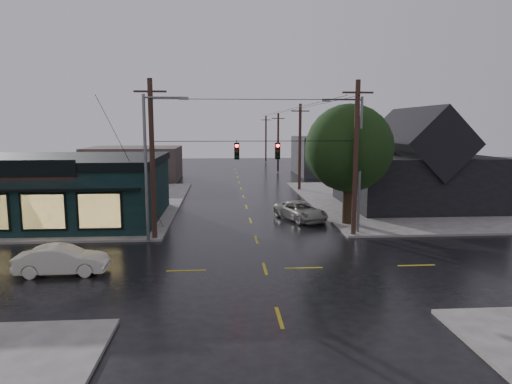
{
  "coord_description": "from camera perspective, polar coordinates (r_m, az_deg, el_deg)",
  "views": [
    {
      "loc": [
        -2.1,
        -22.44,
        7.28
      ],
      "look_at": [
        -0.1,
        4.78,
        3.29
      ],
      "focal_mm": 32.0,
      "sensor_mm": 36.0,
      "label": 1
    }
  ],
  "objects": [
    {
      "name": "sidewalk_nw",
      "position": [
        46.62,
        -26.72,
        -1.47
      ],
      "size": [
        28.0,
        28.0,
        0.15
      ],
      "primitive_type": "cube",
      "color": "#5E5B58",
      "rests_on": "ground"
    },
    {
      "name": "streetlight_ne",
      "position": [
        31.85,
        12.58,
        -5.1
      ],
      "size": [
        5.4,
        0.3,
        9.15
      ],
      "primitive_type": null,
      "color": "slate",
      "rests_on": "ground"
    },
    {
      "name": "bg_building_west",
      "position": [
        63.77,
        -14.96,
        3.47
      ],
      "size": [
        12.0,
        10.0,
        4.4
      ],
      "primitive_type": "cube",
      "color": "#41352F",
      "rests_on": "ground"
    },
    {
      "name": "utility_pole_nw",
      "position": [
        30.17,
        -12.52,
        -5.85
      ],
      "size": [
        2.0,
        0.32,
        10.15
      ],
      "primitive_type": null,
      "color": "black",
      "rests_on": "ground"
    },
    {
      "name": "utility_pole_ne",
      "position": [
        31.06,
        12.06,
        -5.43
      ],
      "size": [
        2.0,
        0.32,
        10.15
      ],
      "primitive_type": null,
      "color": "black",
      "rests_on": "ground"
    },
    {
      "name": "utility_pole_far_c",
      "position": [
        91.14,
        1.23,
        3.74
      ],
      "size": [
        2.0,
        0.32,
        9.15
      ],
      "primitive_type": null,
      "color": "black",
      "rests_on": "ground"
    },
    {
      "name": "bg_building_east",
      "position": [
        69.97,
        10.84,
        4.5
      ],
      "size": [
        14.0,
        12.0,
        5.6
      ],
      "primitive_type": "cube",
      "color": "#26252A",
      "rests_on": "ground"
    },
    {
      "name": "corner_tree",
      "position": [
        33.67,
        11.54,
        5.37
      ],
      "size": [
        6.35,
        6.35,
        8.7
      ],
      "color": "black",
      "rests_on": "ground"
    },
    {
      "name": "utility_pole_far_b",
      "position": [
        71.34,
        2.75,
        2.46
      ],
      "size": [
        2.0,
        0.32,
        9.15
      ],
      "primitive_type": null,
      "color": "black",
      "rests_on": "ground"
    },
    {
      "name": "sidewalk_ne",
      "position": [
        48.39,
        23.04,
        -0.91
      ],
      "size": [
        28.0,
        28.0,
        0.15
      ],
      "primitive_type": "cube",
      "color": "#5E5B58",
      "rests_on": "ground"
    },
    {
      "name": "pizza_shop",
      "position": [
        37.96,
        -24.03,
        0.45
      ],
      "size": [
        16.3,
        12.34,
        4.9
      ],
      "color": "black",
      "rests_on": "ground"
    },
    {
      "name": "sedan_cream",
      "position": [
        24.62,
        -23.08,
        -7.83
      ],
      "size": [
        4.39,
        1.69,
        1.43
      ],
      "primitive_type": "imported",
      "rotation": [
        0.0,
        0.0,
        1.61
      ],
      "color": "beige",
      "rests_on": "ground"
    },
    {
      "name": "utility_pole_far_a",
      "position": [
        51.68,
        5.43,
        0.19
      ],
      "size": [
        2.0,
        0.32,
        9.65
      ],
      "primitive_type": null,
      "color": "black",
      "rests_on": "ground"
    },
    {
      "name": "span_signal_assembly",
      "position": [
        29.07,
        0.14,
        5.2
      ],
      "size": [
        13.0,
        0.48,
        1.23
      ],
      "color": "black",
      "rests_on": "ground"
    },
    {
      "name": "suv_silver",
      "position": [
        35.52,
        5.59,
        -2.38
      ],
      "size": [
        4.13,
        5.63,
        1.42
      ],
      "primitive_type": "imported",
      "rotation": [
        0.0,
        0.0,
        0.39
      ],
      "color": "#99988D",
      "rests_on": "ground"
    },
    {
      "name": "ground_plane",
      "position": [
        23.69,
        1.11,
        -9.59
      ],
      "size": [
        160.0,
        160.0,
        0.0
      ],
      "primitive_type": "plane",
      "color": "black"
    },
    {
      "name": "streetlight_nw",
      "position": [
        29.54,
        -13.29,
        -6.18
      ],
      "size": [
        5.4,
        0.3,
        9.15
      ],
      "primitive_type": null,
      "color": "slate",
      "rests_on": "ground"
    },
    {
      "name": "ne_building",
      "position": [
        43.08,
        19.25,
        4.12
      ],
      "size": [
        12.6,
        11.6,
        8.75
      ],
      "color": "black",
      "rests_on": "ground"
    }
  ]
}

